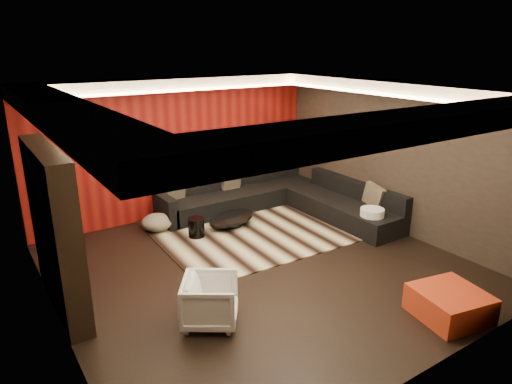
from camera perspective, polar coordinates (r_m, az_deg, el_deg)
floor at (r=7.40m, az=0.65°, el=-9.44°), size 6.00×6.00×0.02m
ceiling at (r=6.59m, az=0.73°, el=12.84°), size 6.00×6.00×0.02m
wall_back at (r=9.42m, az=-9.72°, el=5.52°), size 6.00×0.02×2.80m
wall_left at (r=5.82m, az=-24.66°, el=-3.88°), size 0.02×6.00×2.80m
wall_right at (r=8.86m, az=17.04°, el=4.17°), size 0.02×6.00×2.80m
red_feature_wall at (r=9.39m, az=-9.62°, el=5.47°), size 5.98×0.05×2.78m
soffit_back at (r=8.95m, az=-9.33°, el=13.25°), size 6.00×0.60×0.22m
soffit_front at (r=4.65m, az=20.03°, el=8.04°), size 6.00×0.60×0.22m
soffit_left at (r=5.56m, az=-23.25°, el=9.16°), size 0.60×4.80×0.22m
soffit_right at (r=8.42m, az=16.47°, el=12.46°), size 0.60×4.80×0.22m
cove_back at (r=8.65m, az=-8.33°, el=12.53°), size 4.80×0.08×0.04m
cove_front at (r=4.87m, az=16.72°, el=7.71°), size 4.80×0.08×0.04m
cove_left at (r=5.64m, az=-19.74°, el=8.75°), size 0.08×4.80×0.04m
cove_right at (r=8.17m, az=14.83°, el=11.81°), size 0.08×4.80×0.04m
tv_surround at (r=6.51m, az=-23.85°, el=-4.37°), size 0.30×2.00×2.20m
tv_screen at (r=6.41m, az=-22.85°, el=-1.21°), size 0.04×1.30×0.80m
tv_shelf at (r=6.68m, az=-22.07°, el=-7.29°), size 0.04×1.60×0.04m
rug at (r=8.89m, az=0.72°, el=-4.41°), size 4.09×3.12×0.02m
coffee_table at (r=8.92m, az=-3.08°, el=-3.65°), size 1.36×1.36×0.18m
drum_stool at (r=8.46m, az=-7.47°, el=-4.41°), size 0.38×0.38×0.35m
striped_pouf at (r=8.87m, az=-12.26°, el=-3.71°), size 0.59×0.59×0.32m
white_side_table at (r=8.67m, az=14.23°, el=-3.73°), size 0.44×0.44×0.54m
orange_ottoman at (r=6.61m, az=23.04°, el=-12.76°), size 0.98×0.98×0.37m
armchair at (r=5.96m, az=-5.73°, el=-13.38°), size 0.95×0.94×0.63m
sectional_sofa at (r=9.62m, az=2.95°, el=-1.03°), size 3.65×3.50×0.75m
throw_pillows at (r=9.25m, az=0.22°, el=0.53°), size 3.30×2.84×0.50m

